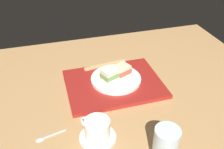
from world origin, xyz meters
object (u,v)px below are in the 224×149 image
object	(u,v)px
sandwich_near	(122,71)
drinking_glass	(166,145)
chopsticks_pair	(105,65)
sandwich_far	(110,75)
coffee_cup	(97,130)
teaspoon	(44,137)
sandwich_plate	(116,79)

from	to	relation	value
sandwich_near	drinking_glass	xyz separation A→B (cm)	(0.13, 41.32, 0.70)
sandwich_near	drinking_glass	distance (cm)	41.33
chopsticks_pair	sandwich_far	bearing A→B (deg)	84.01
sandwich_near	drinking_glass	bearing A→B (deg)	89.82
coffee_cup	drinking_glass	xyz separation A→B (cm)	(-17.20, 13.41, 2.44)
teaspoon	coffee_cup	bearing A→B (deg)	165.02
drinking_glass	teaspoon	world-z (taller)	drinking_glass
sandwich_plate	sandwich_far	world-z (taller)	sandwich_far
coffee_cup	sandwich_far	bearing A→B (deg)	-114.16
sandwich_far	teaspoon	bearing A→B (deg)	37.04
sandwich_plate	sandwich_near	distance (cm)	4.27
drinking_glass	teaspoon	bearing A→B (deg)	-27.79
teaspoon	chopsticks_pair	bearing A→B (deg)	-130.59
sandwich_far	coffee_cup	bearing A→B (deg)	65.84
sandwich_near	coffee_cup	bearing A→B (deg)	58.17
sandwich_plate	drinking_glass	world-z (taller)	drinking_glass
sandwich_near	coffee_cup	xyz separation A→B (cm)	(17.33, 27.91, -1.75)
sandwich_far	teaspoon	xyz separation A→B (cm)	(28.34, 21.39, -5.18)
sandwich_plate	teaspoon	bearing A→B (deg)	35.69
sandwich_far	chopsticks_pair	size ratio (longest dim) A/B	0.41
drinking_glass	teaspoon	distance (cm)	38.76
sandwich_far	teaspoon	world-z (taller)	sandwich_far
chopsticks_pair	teaspoon	xyz separation A→B (cm)	(29.73, 34.70, -1.62)
sandwich_plate	drinking_glass	distance (cm)	40.56
sandwich_near	chopsticks_pair	size ratio (longest dim) A/B	0.40
chopsticks_pair	sandwich_near	bearing A→B (deg)	111.01
coffee_cup	teaspoon	world-z (taller)	coffee_cup
drinking_glass	teaspoon	size ratio (longest dim) A/B	1.14
sandwich_near	teaspoon	size ratio (longest dim) A/B	0.77
chopsticks_pair	teaspoon	size ratio (longest dim) A/B	1.90
chopsticks_pair	teaspoon	distance (cm)	45.73
coffee_cup	drinking_glass	bearing A→B (deg)	142.06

